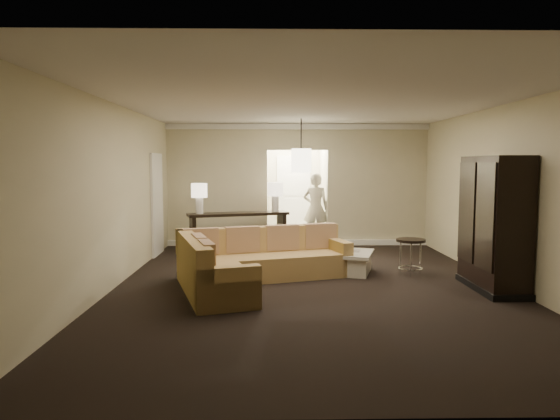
{
  "coord_description": "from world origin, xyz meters",
  "views": [
    {
      "loc": [
        -0.63,
        -7.51,
        1.88
      ],
      "look_at": [
        -0.46,
        1.2,
        1.08
      ],
      "focal_mm": 32.0,
      "sensor_mm": 36.0,
      "label": 1
    }
  ],
  "objects_px": {
    "armoire": "(494,226)",
    "person": "(316,204)",
    "coffee_table": "(345,262)",
    "sectional_sofa": "(251,263)",
    "console_table": "(238,228)",
    "drink_table": "(411,249)"
  },
  "relations": [
    {
      "from": "armoire",
      "to": "person",
      "type": "xyz_separation_m",
      "value": [
        -2.24,
        4.52,
        -0.03
      ]
    },
    {
      "from": "coffee_table",
      "to": "armoire",
      "type": "bearing_deg",
      "value": -31.17
    },
    {
      "from": "coffee_table",
      "to": "sectional_sofa",
      "type": "bearing_deg",
      "value": -153.86
    },
    {
      "from": "console_table",
      "to": "drink_table",
      "type": "relative_size",
      "value": 3.61
    },
    {
      "from": "console_table",
      "to": "armoire",
      "type": "distance_m",
      "value": 5.29
    },
    {
      "from": "person",
      "to": "coffee_table",
      "type": "bearing_deg",
      "value": 110.17
    },
    {
      "from": "sectional_sofa",
      "to": "drink_table",
      "type": "bearing_deg",
      "value": -4.57
    },
    {
      "from": "console_table",
      "to": "person",
      "type": "height_order",
      "value": "person"
    },
    {
      "from": "armoire",
      "to": "person",
      "type": "distance_m",
      "value": 5.05
    },
    {
      "from": "drink_table",
      "to": "console_table",
      "type": "bearing_deg",
      "value": 142.13
    },
    {
      "from": "sectional_sofa",
      "to": "console_table",
      "type": "relative_size",
      "value": 1.33
    },
    {
      "from": "sectional_sofa",
      "to": "armoire",
      "type": "height_order",
      "value": "armoire"
    },
    {
      "from": "console_table",
      "to": "armoire",
      "type": "xyz_separation_m",
      "value": [
        4.01,
        -3.42,
        0.46
      ]
    },
    {
      "from": "sectional_sofa",
      "to": "person",
      "type": "xyz_separation_m",
      "value": [
        1.39,
        4.09,
        0.59
      ]
    },
    {
      "from": "sectional_sofa",
      "to": "armoire",
      "type": "bearing_deg",
      "value": -23.92
    },
    {
      "from": "armoire",
      "to": "console_table",
      "type": "bearing_deg",
      "value": 139.5
    },
    {
      "from": "armoire",
      "to": "person",
      "type": "relative_size",
      "value": 1.08
    },
    {
      "from": "coffee_table",
      "to": "drink_table",
      "type": "bearing_deg",
      "value": -9.93
    },
    {
      "from": "sectional_sofa",
      "to": "coffee_table",
      "type": "relative_size",
      "value": 2.57
    },
    {
      "from": "sectional_sofa",
      "to": "console_table",
      "type": "bearing_deg",
      "value": 80.15
    },
    {
      "from": "console_table",
      "to": "drink_table",
      "type": "xyz_separation_m",
      "value": [
        3.07,
        -2.39,
        -0.06
      ]
    },
    {
      "from": "coffee_table",
      "to": "armoire",
      "type": "xyz_separation_m",
      "value": [
        2.02,
        -1.22,
        0.77
      ]
    }
  ]
}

